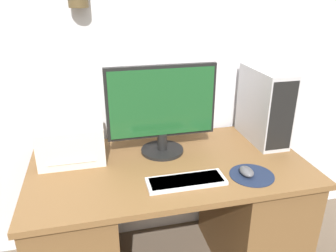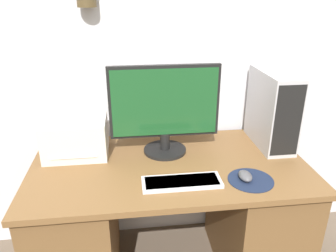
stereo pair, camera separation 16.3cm
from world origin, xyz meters
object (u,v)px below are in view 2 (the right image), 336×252
Objects in this scene: mouse at (245,176)px; computer_tower at (273,109)px; monitor at (165,107)px; printer at (76,137)px; keyboard at (182,182)px.

mouse is 0.22× the size of computer_tower.
computer_tower is at bearing 2.00° from monitor.
computer_tower is at bearing 53.58° from mouse.
printer is (-0.48, 0.03, -0.16)m from monitor.
monitor is 0.62m from computer_tower.
mouse is at bearing -0.74° from keyboard.
keyboard is at bearing -147.70° from computer_tower.
monitor is at bearing 96.57° from keyboard.
keyboard is at bearing -83.43° from monitor.
computer_tower reaches higher than mouse.
keyboard is 3.94× the size of mouse.
printer is (-1.10, 0.01, -0.11)m from computer_tower.
monitor reaches higher than computer_tower.
monitor reaches higher than mouse.
computer_tower is (0.58, 0.36, 0.20)m from keyboard.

